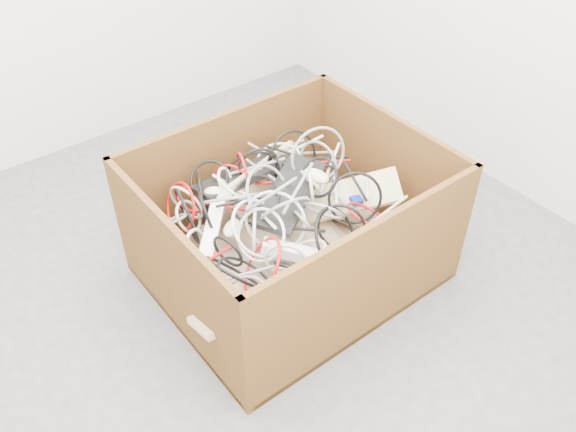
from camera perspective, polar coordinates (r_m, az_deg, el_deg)
ground at (r=2.49m, az=-4.58°, el=-8.06°), size 3.00×3.00×0.00m
cardboard_box at (r=2.49m, az=0.04°, el=-2.93°), size 1.07×0.89×0.58m
keyboard_pile at (r=2.43m, az=0.67°, el=-0.37°), size 1.03×0.85×0.37m
mice_scatter at (r=2.32m, az=0.13°, el=0.17°), size 0.53×0.60×0.20m
power_strip_left at (r=2.26m, az=-7.21°, el=-1.59°), size 0.23×0.24×0.12m
power_strip_right at (r=2.18m, az=1.20°, el=-3.58°), size 0.24×0.24×0.09m
vga_plug at (r=2.44m, az=6.43°, el=1.49°), size 0.05×0.05×0.03m
cable_tangle at (r=2.30m, az=-2.26°, el=0.60°), size 0.93×0.83×0.46m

